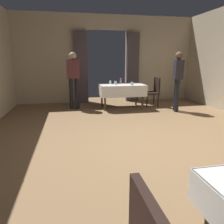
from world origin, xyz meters
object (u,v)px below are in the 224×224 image
at_px(dining_table_mid, 122,88).
at_px(person_diner_standing_aside, 73,76).
at_px(glass_mid_c, 132,83).
at_px(flower_vase_mid, 121,80).
at_px(chair_mid_right, 153,91).
at_px(glass_mid_d, 116,83).
at_px(person_waiter_by_doorway, 178,77).
at_px(glass_mid_b, 110,82).

xyz_separation_m(dining_table_mid, person_diner_standing_aside, (-1.47, 0.17, 0.38)).
height_order(glass_mid_c, person_diner_standing_aside, person_diner_standing_aside).
xyz_separation_m(dining_table_mid, flower_vase_mid, (0.03, 0.25, 0.21)).
relative_size(chair_mid_right, glass_mid_c, 9.72).
bearing_deg(glass_mid_d, chair_mid_right, 5.68).
bearing_deg(chair_mid_right, glass_mid_d, -174.32).
height_order(person_waiter_by_doorway, person_diner_standing_aside, same).
relative_size(chair_mid_right, flower_vase_mid, 5.05).
height_order(flower_vase_mid, person_diner_standing_aside, person_diner_standing_aside).
height_order(dining_table_mid, flower_vase_mid, flower_vase_mid).
distance_m(glass_mid_c, glass_mid_d, 0.50).
xyz_separation_m(flower_vase_mid, person_diner_standing_aside, (-1.50, -0.09, 0.17)).
distance_m(flower_vase_mid, person_waiter_by_doorway, 1.77).
height_order(chair_mid_right, person_waiter_by_doorway, person_waiter_by_doorway).
bearing_deg(glass_mid_d, dining_table_mid, 14.48).
bearing_deg(person_diner_standing_aside, glass_mid_b, 1.04).
xyz_separation_m(glass_mid_c, person_waiter_by_doorway, (1.23, -0.51, 0.23)).
bearing_deg(glass_mid_c, person_waiter_by_doorway, -22.43).
height_order(glass_mid_c, glass_mid_d, glass_mid_d).
bearing_deg(glass_mid_b, chair_mid_right, -4.50).
relative_size(glass_mid_d, person_diner_standing_aside, 0.06).
bearing_deg(chair_mid_right, glass_mid_b, 175.50).
bearing_deg(person_diner_standing_aside, chair_mid_right, -2.03).
height_order(glass_mid_d, person_diner_standing_aside, person_diner_standing_aside).
height_order(dining_table_mid, glass_mid_d, glass_mid_d).
relative_size(glass_mid_b, person_diner_standing_aside, 0.06).
relative_size(glass_mid_b, glass_mid_c, 1.14).
height_order(flower_vase_mid, glass_mid_c, flower_vase_mid).
distance_m(person_waiter_by_doorway, person_diner_standing_aside, 3.09).
bearing_deg(person_waiter_by_doorway, dining_table_mid, 153.88).
bearing_deg(dining_table_mid, glass_mid_d, -165.52).
distance_m(chair_mid_right, flower_vase_mid, 1.12).
bearing_deg(chair_mid_right, person_diner_standing_aside, 177.97).
bearing_deg(person_diner_standing_aside, flower_vase_mid, 3.38).
relative_size(dining_table_mid, chair_mid_right, 1.50).
height_order(chair_mid_right, glass_mid_d, chair_mid_right).
distance_m(glass_mid_c, person_waiter_by_doorway, 1.35).
relative_size(glass_mid_b, glass_mid_d, 1.01).
relative_size(flower_vase_mid, person_waiter_by_doorway, 0.11).
xyz_separation_m(chair_mid_right, person_waiter_by_doorway, (0.41, -0.80, 0.51)).
relative_size(glass_mid_c, glass_mid_d, 0.89).
distance_m(flower_vase_mid, person_diner_standing_aside, 1.51).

